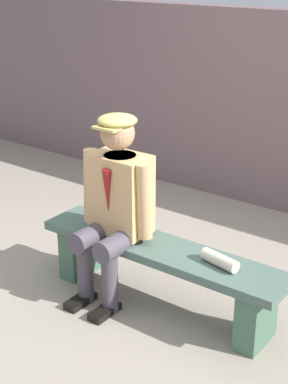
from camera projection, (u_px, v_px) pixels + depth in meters
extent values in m
plane|color=gray|center=(159.00, 304.00, 4.00)|extent=(30.00, 30.00, 0.00)
cube|color=#4A6258|center=(160.00, 250.00, 3.85)|extent=(1.76, 0.37, 0.06)
cube|color=#42664F|center=(256.00, 316.00, 3.54)|extent=(0.14, 0.31, 0.39)
cube|color=#42664F|center=(80.00, 250.00, 4.32)|extent=(0.14, 0.31, 0.39)
cube|color=tan|center=(121.00, 194.00, 3.90)|extent=(0.39, 0.25, 0.54)
cylinder|color=#1E2338|center=(120.00, 159.00, 3.81)|extent=(0.22, 0.22, 0.06)
cone|color=maroon|center=(108.00, 191.00, 3.78)|extent=(0.07, 0.07, 0.30)
sphere|color=tan|center=(118.00, 133.00, 3.73)|extent=(0.22, 0.22, 0.22)
ellipsoid|color=tan|center=(117.00, 120.00, 3.70)|extent=(0.26, 0.26, 0.08)
cube|color=tan|center=(107.00, 128.00, 3.63)|extent=(0.18, 0.10, 0.02)
cylinder|color=#4A434D|center=(122.00, 242.00, 3.85)|extent=(0.15, 0.42, 0.15)
cylinder|color=#4A434D|center=(110.00, 281.00, 3.84)|extent=(0.11, 0.11, 0.46)
cube|color=black|center=(105.00, 311.00, 3.87)|extent=(0.10, 0.24, 0.05)
cylinder|color=tan|center=(144.00, 201.00, 3.74)|extent=(0.10, 0.12, 0.52)
cylinder|color=#4A434D|center=(97.00, 233.00, 3.97)|extent=(0.15, 0.42, 0.15)
cylinder|color=#4A434D|center=(85.00, 271.00, 3.96)|extent=(0.11, 0.11, 0.46)
cube|color=black|center=(80.00, 301.00, 3.99)|extent=(0.10, 0.24, 0.05)
cylinder|color=tan|center=(91.00, 186.00, 3.99)|extent=(0.10, 0.12, 0.52)
cylinder|color=beige|center=(220.00, 260.00, 3.58)|extent=(0.26, 0.13, 0.08)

